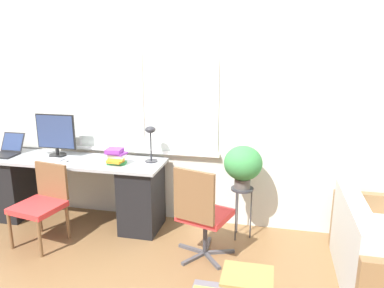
{
  "coord_description": "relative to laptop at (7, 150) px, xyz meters",
  "views": [
    {
      "loc": [
        1.25,
        -3.38,
        2.02
      ],
      "look_at": [
        0.46,
        0.15,
        1.07
      ],
      "focal_mm": 35.0,
      "sensor_mm": 36.0,
      "label": 1
    }
  ],
  "objects": [
    {
      "name": "ground_plane",
      "position": [
        1.82,
        -0.3,
        -0.82
      ],
      "size": [
        14.0,
        14.0,
        0.0
      ],
      "primitive_type": "plane",
      "color": "brown"
    },
    {
      "name": "wall_back_with_window",
      "position": [
        1.81,
        0.36,
        0.53
      ],
      "size": [
        9.0,
        0.12,
        2.7
      ],
      "color": "silver",
      "rests_on": "ground_plane"
    },
    {
      "name": "desk",
      "position": [
        0.85,
        -0.01,
        -0.41
      ],
      "size": [
        2.13,
        0.59,
        0.77
      ],
      "color": "#9EA3A8",
      "rests_on": "ground_plane"
    },
    {
      "name": "laptop",
      "position": [
        0.0,
        0.0,
        0.0
      ],
      "size": [
        0.28,
        0.35,
        0.23
      ],
      "color": "black",
      "rests_on": "desk"
    },
    {
      "name": "monitor",
      "position": [
        0.61,
        0.08,
        0.21
      ],
      "size": [
        0.48,
        0.2,
        0.49
      ],
      "color": "black",
      "rests_on": "desk"
    },
    {
      "name": "keyboard",
      "position": [
        0.59,
        -0.11,
        -0.04
      ],
      "size": [
        0.36,
        0.13,
        0.02
      ],
      "color": "silver",
      "rests_on": "desk"
    },
    {
      "name": "mouse",
      "position": [
        0.84,
        -0.11,
        -0.04
      ],
      "size": [
        0.04,
        0.06,
        0.03
      ],
      "color": "silver",
      "rests_on": "desk"
    },
    {
      "name": "desk_lamp",
      "position": [
        1.76,
        0.1,
        0.24
      ],
      "size": [
        0.14,
        0.14,
        0.4
      ],
      "color": "#2D2D33",
      "rests_on": "desk"
    },
    {
      "name": "book_stack",
      "position": [
        1.42,
        -0.08,
        0.04
      ],
      "size": [
        0.23,
        0.19,
        0.18
      ],
      "color": "green",
      "rests_on": "desk"
    },
    {
      "name": "desk_chair_wooden",
      "position": [
        0.75,
        -0.5,
        -0.38
      ],
      "size": [
        0.52,
        0.53,
        0.82
      ],
      "rotation": [
        0.0,
        0.0,
        -0.19
      ],
      "color": "brown",
      "rests_on": "ground_plane"
    },
    {
      "name": "office_chair_swivel",
      "position": [
        2.45,
        -0.47,
        -0.34
      ],
      "size": [
        0.58,
        0.6,
        0.95
      ],
      "rotation": [
        0.0,
        0.0,
        2.84
      ],
      "color": "#47474C",
      "rests_on": "ground_plane"
    },
    {
      "name": "plant_stand",
      "position": [
        2.78,
        0.04,
        -0.33
      ],
      "size": [
        0.24,
        0.24,
        0.57
      ],
      "color": "#333338",
      "rests_on": "ground_plane"
    },
    {
      "name": "potted_plant",
      "position": [
        2.78,
        0.04,
        0.01
      ],
      "size": [
        0.4,
        0.4,
        0.45
      ],
      "color": "#514C47",
      "rests_on": "plant_stand"
    },
    {
      "name": "folding_stool",
      "position": [
        2.94,
        -1.27,
        -0.45
      ],
      "size": [
        0.37,
        0.32,
        0.42
      ],
      "color": "olive",
      "rests_on": "ground_plane"
    }
  ]
}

